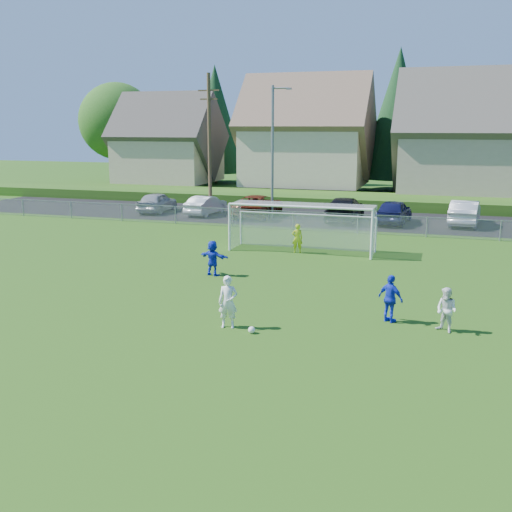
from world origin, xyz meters
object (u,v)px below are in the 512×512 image
Objects in this scene: car_c at (258,206)px; car_f at (465,213)px; goalkeeper at (297,238)px; player_white_a at (228,302)px; car_d at (345,209)px; player_blue_a at (391,299)px; car_b at (206,205)px; player_white_b at (446,310)px; car_e at (394,212)px; player_blue_b at (213,258)px; soccer_goal at (303,220)px; car_a at (157,202)px; soccer_ball at (252,330)px.

car_f reaches higher than car_c.
car_c reaches higher than goalkeeper.
player_white_a is 23.11m from car_d.
car_d reaches higher than player_blue_a.
car_b is 0.75× the size of car_c.
player_white_b is 0.31× the size of car_e.
car_d is (3.00, 16.84, 0.04)m from player_blue_b.
goalkeeper is 14.58m from car_b.
car_b is 3.89m from car_c.
player_blue_a is 11.28m from goalkeeper.
car_b is (-10.14, 23.00, -0.16)m from player_white_a.
soccer_goal is at bearing 59.31° from car_f.
soccer_goal is (-8.21, -11.25, 0.81)m from car_f.
player_white_b is 0.96× the size of goalkeeper.
car_a is (-20.83, 21.46, 0.03)m from player_white_b.
soccer_ball is at bearing -125.45° from player_white_b.
player_blue_a reaches higher than soccer_ball.
player_blue_b is (-9.69, 4.62, 0.05)m from player_white_b.
car_f is at bearing -142.58° from goalkeeper.
player_blue_b is 6.79m from soccer_goal.
player_white_b is (5.79, 1.97, 0.61)m from soccer_ball.
car_a is 0.79× the size of car_c.
soccer_goal is at bearing 85.95° from car_d.
car_b is (-16.83, 21.34, -0.03)m from player_white_b.
car_a reaches higher than car_b.
car_a is 1.05× the size of car_b.
car_e is at bearing 84.18° from soccer_ball.
player_blue_a reaches higher than car_a.
goalkeeper is 11.17m from car_d.
car_b is at bearing 115.34° from soccer_ball.
car_f is at bearing 74.11° from soccer_ball.
soccer_goal is (-5.39, 10.37, 0.83)m from player_blue_a.
soccer_ball is 12.98m from soccer_goal.
soccer_goal is at bearing 96.05° from soccer_ball.
player_blue_b is at bearing -112.16° from soccer_goal.
goalkeeper is 0.36× the size of car_b.
player_white_b is 27.18m from car_b.
car_c is at bearing 91.86° from player_white_a.
car_e reaches higher than car_b.
player_white_b reaches higher than car_b.
car_e is 11.15m from soccer_goal.
car_b is (-15.06, 20.86, -0.11)m from player_blue_a.
soccer_goal is at bearing 119.28° from car_c.
car_a is at bearing 3.95° from car_b.
car_b is at bearing -23.12° from player_blue_a.
player_white_a is 1.07× the size of player_blue_a.
car_c is 0.75× the size of soccer_goal.
soccer_ball is 25.80m from car_b.
car_f is at bearing 179.15° from car_a.
soccer_ball is 4.76m from player_blue_a.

